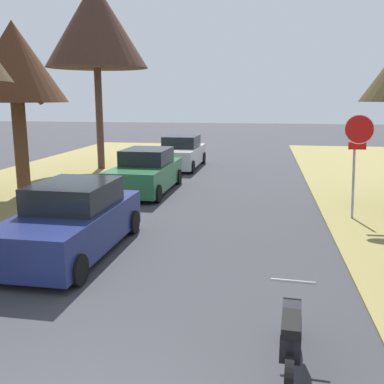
{
  "coord_description": "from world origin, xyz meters",
  "views": [
    {
      "loc": [
        1.86,
        -3.19,
        3.4
      ],
      "look_at": [
        0.36,
        5.96,
        1.45
      ],
      "focal_mm": 41.64,
      "sensor_mm": 36.0,
      "label": 1
    }
  ],
  "objects_px": {
    "stop_sign_far": "(358,144)",
    "parked_motorcycle": "(291,336)",
    "street_tree_left_far": "(96,25)",
    "parked_sedan_silver": "(181,153)",
    "parked_sedan_navy": "(72,221)",
    "parked_sedan_green": "(146,172)",
    "street_tree_left_mid_b": "(14,64)"
  },
  "relations": [
    {
      "from": "stop_sign_far",
      "to": "parked_sedan_navy",
      "type": "bearing_deg",
      "value": -149.83
    },
    {
      "from": "parked_sedan_silver",
      "to": "stop_sign_far",
      "type": "bearing_deg",
      "value": -53.09
    },
    {
      "from": "parked_sedan_navy",
      "to": "parked_sedan_green",
      "type": "xyz_separation_m",
      "value": [
        -0.15,
        6.79,
        0.0
      ]
    },
    {
      "from": "street_tree_left_far",
      "to": "parked_sedan_silver",
      "type": "height_order",
      "value": "street_tree_left_far"
    },
    {
      "from": "street_tree_left_mid_b",
      "to": "parked_sedan_green",
      "type": "bearing_deg",
      "value": 21.11
    },
    {
      "from": "street_tree_left_far",
      "to": "parked_motorcycle",
      "type": "xyz_separation_m",
      "value": [
        8.25,
        -15.31,
        -6.2
      ]
    },
    {
      "from": "street_tree_left_mid_b",
      "to": "parked_sedan_silver",
      "type": "xyz_separation_m",
      "value": [
        4.21,
        7.53,
        -3.8
      ]
    },
    {
      "from": "street_tree_left_far",
      "to": "stop_sign_far",
      "type": "bearing_deg",
      "value": -36.28
    },
    {
      "from": "street_tree_left_far",
      "to": "parked_motorcycle",
      "type": "relative_size",
      "value": 4.18
    },
    {
      "from": "street_tree_left_far",
      "to": "parked_sedan_silver",
      "type": "distance_m",
      "value": 7.13
    },
    {
      "from": "parked_sedan_silver",
      "to": "street_tree_left_far",
      "type": "bearing_deg",
      "value": -161.41
    },
    {
      "from": "stop_sign_far",
      "to": "street_tree_left_far",
      "type": "bearing_deg",
      "value": 143.72
    },
    {
      "from": "stop_sign_far",
      "to": "parked_sedan_green",
      "type": "xyz_separation_m",
      "value": [
        -6.85,
        2.89,
        -1.43
      ]
    },
    {
      "from": "parked_sedan_navy",
      "to": "street_tree_left_mid_b",
      "type": "bearing_deg",
      "value": 128.51
    },
    {
      "from": "street_tree_left_far",
      "to": "parked_motorcycle",
      "type": "bearing_deg",
      "value": -61.68
    },
    {
      "from": "parked_motorcycle",
      "to": "parked_sedan_silver",
      "type": "bearing_deg",
      "value": 105.3
    },
    {
      "from": "parked_sedan_silver",
      "to": "street_tree_left_mid_b",
      "type": "bearing_deg",
      "value": -119.19
    },
    {
      "from": "parked_sedan_silver",
      "to": "parked_motorcycle",
      "type": "bearing_deg",
      "value": -74.7
    },
    {
      "from": "parked_sedan_navy",
      "to": "parked_sedan_green",
      "type": "distance_m",
      "value": 6.79
    },
    {
      "from": "street_tree_left_far",
      "to": "parked_sedan_navy",
      "type": "distance_m",
      "value": 13.48
    },
    {
      "from": "street_tree_left_far",
      "to": "parked_sedan_green",
      "type": "distance_m",
      "value": 8.39
    },
    {
      "from": "parked_sedan_navy",
      "to": "parked_sedan_silver",
      "type": "xyz_separation_m",
      "value": [
        0.04,
        12.77,
        0.0
      ]
    },
    {
      "from": "street_tree_left_mid_b",
      "to": "street_tree_left_far",
      "type": "relative_size",
      "value": 0.68
    },
    {
      "from": "street_tree_left_mid_b",
      "to": "parked_motorcycle",
      "type": "bearing_deg",
      "value": -45.93
    },
    {
      "from": "stop_sign_far",
      "to": "parked_motorcycle",
      "type": "relative_size",
      "value": 1.43
    },
    {
      "from": "street_tree_left_far",
      "to": "parked_sedan_silver",
      "type": "bearing_deg",
      "value": 18.59
    },
    {
      "from": "stop_sign_far",
      "to": "parked_motorcycle",
      "type": "bearing_deg",
      "value": -105.5
    },
    {
      "from": "parked_sedan_silver",
      "to": "parked_motorcycle",
      "type": "relative_size",
      "value": 2.16
    },
    {
      "from": "street_tree_left_mid_b",
      "to": "parked_sedan_silver",
      "type": "height_order",
      "value": "street_tree_left_mid_b"
    },
    {
      "from": "stop_sign_far",
      "to": "street_tree_left_mid_b",
      "type": "height_order",
      "value": "street_tree_left_mid_b"
    },
    {
      "from": "parked_sedan_green",
      "to": "street_tree_left_mid_b",
      "type": "bearing_deg",
      "value": -158.89
    },
    {
      "from": "stop_sign_far",
      "to": "parked_sedan_green",
      "type": "bearing_deg",
      "value": 157.14
    }
  ]
}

